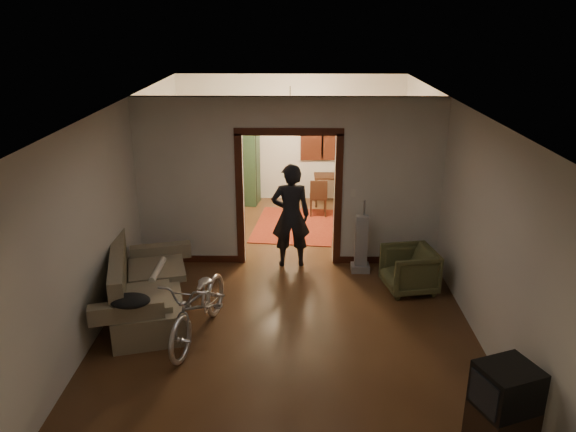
{
  "coord_description": "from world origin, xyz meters",
  "views": [
    {
      "loc": [
        0.11,
        -8.07,
        4.01
      ],
      "look_at": [
        0.0,
        -0.3,
        1.2
      ],
      "focal_mm": 35.0,
      "sensor_mm": 36.0,
      "label": 1
    }
  ],
  "objects_px": {
    "bicycle": "(199,305)",
    "person": "(291,216)",
    "locker": "(237,162)",
    "desk": "(334,190)",
    "armchair": "(409,270)",
    "sofa": "(146,283)"
  },
  "relations": [
    {
      "from": "bicycle",
      "to": "person",
      "type": "relative_size",
      "value": 1.01
    },
    {
      "from": "locker",
      "to": "desk",
      "type": "height_order",
      "value": "locker"
    },
    {
      "from": "bicycle",
      "to": "locker",
      "type": "height_order",
      "value": "locker"
    },
    {
      "from": "sofa",
      "to": "armchair",
      "type": "bearing_deg",
      "value": -4.23
    },
    {
      "from": "person",
      "to": "desk",
      "type": "relative_size",
      "value": 1.96
    },
    {
      "from": "armchair",
      "to": "desk",
      "type": "xyz_separation_m",
      "value": [
        -0.88,
        4.1,
        -0.01
      ]
    },
    {
      "from": "person",
      "to": "desk",
      "type": "xyz_separation_m",
      "value": [
        0.94,
        3.19,
        -0.55
      ]
    },
    {
      "from": "bicycle",
      "to": "person",
      "type": "height_order",
      "value": "person"
    },
    {
      "from": "bicycle",
      "to": "locker",
      "type": "distance_m",
      "value": 5.6
    },
    {
      "from": "sofa",
      "to": "bicycle",
      "type": "bearing_deg",
      "value": -51.25
    },
    {
      "from": "sofa",
      "to": "desk",
      "type": "xyz_separation_m",
      "value": [
        2.94,
        4.85,
        -0.14
      ]
    },
    {
      "from": "bicycle",
      "to": "person",
      "type": "bearing_deg",
      "value": 75.53
    },
    {
      "from": "bicycle",
      "to": "armchair",
      "type": "height_order",
      "value": "bicycle"
    },
    {
      "from": "sofa",
      "to": "bicycle",
      "type": "xyz_separation_m",
      "value": [
        0.85,
        -0.61,
        -0.0
      ]
    },
    {
      "from": "bicycle",
      "to": "armchair",
      "type": "relative_size",
      "value": 2.38
    },
    {
      "from": "sofa",
      "to": "locker",
      "type": "bearing_deg",
      "value": 65.59
    },
    {
      "from": "locker",
      "to": "desk",
      "type": "bearing_deg",
      "value": 5.46
    },
    {
      "from": "locker",
      "to": "sofa",
      "type": "bearing_deg",
      "value": -90.53
    },
    {
      "from": "locker",
      "to": "desk",
      "type": "xyz_separation_m",
      "value": [
        2.15,
        -0.12,
        -0.6
      ]
    },
    {
      "from": "armchair",
      "to": "bicycle",
      "type": "bearing_deg",
      "value": -75.69
    },
    {
      "from": "bicycle",
      "to": "desk",
      "type": "relative_size",
      "value": 1.98
    },
    {
      "from": "armchair",
      "to": "locker",
      "type": "bearing_deg",
      "value": -154.65
    }
  ]
}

